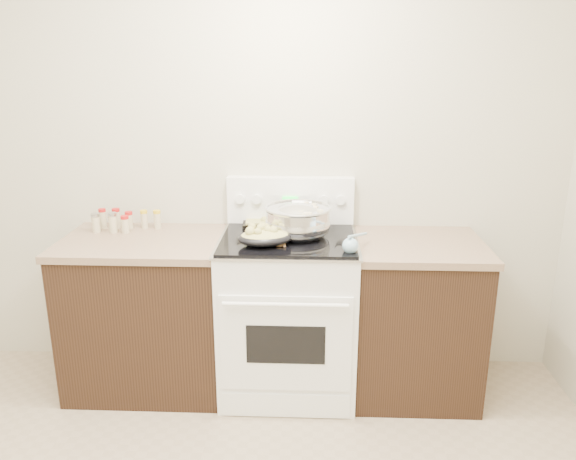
{
  "coord_description": "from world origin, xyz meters",
  "views": [
    {
      "loc": [
        0.47,
        -1.57,
        1.9
      ],
      "look_at": [
        0.35,
        1.37,
        1.0
      ],
      "focal_mm": 35.0,
      "sensor_mm": 36.0,
      "label": 1
    }
  ],
  "objects": [
    {
      "name": "baking_sheet",
      "position": [
        0.25,
        1.7,
        0.96
      ],
      "size": [
        0.39,
        0.29,
        0.06
      ],
      "color": "black",
      "rests_on": "kitchen_range"
    },
    {
      "name": "counter_right",
      "position": [
        1.08,
        1.43,
        0.46
      ],
      "size": [
        0.73,
        0.67,
        0.92
      ],
      "color": "black",
      "rests_on": "ground"
    },
    {
      "name": "kitchen_range",
      "position": [
        0.35,
        1.42,
        0.49
      ],
      "size": [
        0.78,
        0.73,
        1.22
      ],
      "color": "white",
      "rests_on": "ground"
    },
    {
      "name": "spice_jars",
      "position": [
        -0.65,
        1.59,
        0.98
      ],
      "size": [
        0.39,
        0.14,
        0.12
      ],
      "color": "#BFB28C",
      "rests_on": "counter_left"
    },
    {
      "name": "mixing_bowl",
      "position": [
        0.4,
        1.44,
        1.03
      ],
      "size": [
        0.45,
        0.45,
        0.22
      ],
      "color": "silver",
      "rests_on": "kitchen_range"
    },
    {
      "name": "counter_left",
      "position": [
        -0.48,
        1.43,
        0.46
      ],
      "size": [
        0.93,
        0.67,
        0.92
      ],
      "color": "black",
      "rests_on": "ground"
    },
    {
      "name": "blue_ladle",
      "position": [
        0.68,
        1.19,
        0.98
      ],
      "size": [
        0.15,
        0.27,
        0.1
      ],
      "color": "#89B2CD",
      "rests_on": "kitchen_range"
    },
    {
      "name": "room_shell",
      "position": [
        0.0,
        0.0,
        1.7
      ],
      "size": [
        4.1,
        3.6,
        2.75
      ],
      "color": "beige",
      "rests_on": "ground"
    },
    {
      "name": "roasting_pan",
      "position": [
        0.23,
        1.28,
        0.99
      ],
      "size": [
        0.34,
        0.28,
        0.11
      ],
      "color": "black",
      "rests_on": "kitchen_range"
    },
    {
      "name": "wooden_spoon",
      "position": [
        0.31,
        1.3,
        0.95
      ],
      "size": [
        0.06,
        0.27,
        0.04
      ],
      "color": "#AC7D4E",
      "rests_on": "kitchen_range"
    }
  ]
}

